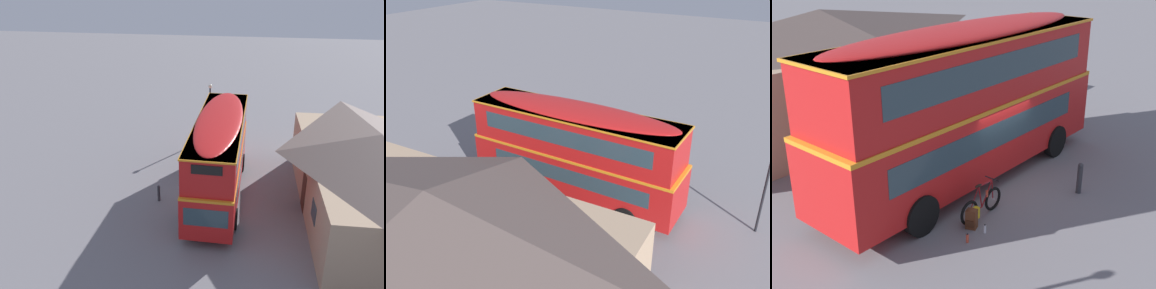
{
  "view_description": "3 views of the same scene",
  "coord_description": "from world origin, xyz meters",
  "views": [
    {
      "loc": [
        20.81,
        2.47,
        12.13
      ],
      "look_at": [
        -1.94,
        -1.14,
        2.25
      ],
      "focal_mm": 38.74,
      "sensor_mm": 36.0,
      "label": 1
    },
    {
      "loc": [
        -9.14,
        15.83,
        11.48
      ],
      "look_at": [
        0.28,
        -0.39,
        2.31
      ],
      "focal_mm": 38.35,
      "sensor_mm": 36.0,
      "label": 2
    },
    {
      "loc": [
        -11.18,
        -8.21,
        6.91
      ],
      "look_at": [
        -0.82,
        0.29,
        1.43
      ],
      "focal_mm": 46.12,
      "sensor_mm": 36.0,
      "label": 3
    }
  ],
  "objects": [
    {
      "name": "pub_building",
      "position": [
        0.57,
        8.82,
        2.3
      ],
      "size": [
        13.7,
        7.7,
        4.52
      ],
      "color": "tan",
      "rests_on": "ground"
    },
    {
      "name": "backpack_on_ground",
      "position": [
        -2.45,
        -1.3,
        0.3
      ],
      "size": [
        0.35,
        0.34,
        0.58
      ],
      "color": "#592D19",
      "rests_on": "ground"
    },
    {
      "name": "ground_plane",
      "position": [
        0.0,
        0.0,
        0.0
      ],
      "size": [
        120.0,
        120.0,
        0.0
      ],
      "primitive_type": "plane",
      "color": "slate"
    },
    {
      "name": "kerb_bollard",
      "position": [
        1.12,
        -2.54,
        0.5
      ],
      "size": [
        0.16,
        0.16,
        0.97
      ],
      "color": "#333338",
      "rests_on": "ground"
    },
    {
      "name": "water_bottle_clear_plastic",
      "position": [
        -2.43,
        -1.72,
        0.12
      ],
      "size": [
        0.07,
        0.07,
        0.25
      ],
      "color": "silver",
      "rests_on": "ground"
    },
    {
      "name": "double_decker_bus",
      "position": [
        -0.17,
        0.66,
        2.65
      ],
      "size": [
        10.71,
        2.75,
        4.79
      ],
      "color": "black",
      "rests_on": "ground"
    },
    {
      "name": "touring_bicycle",
      "position": [
        -1.89,
        -1.17,
        0.37
      ],
      "size": [
        1.7,
        0.46,
        1.02
      ],
      "color": "black",
      "rests_on": "ground"
    },
    {
      "name": "water_bottle_red_squeeze",
      "position": [
        -3.05,
        -1.65,
        0.12
      ],
      "size": [
        0.07,
        0.07,
        0.25
      ],
      "color": "#D84C33",
      "rests_on": "ground"
    },
    {
      "name": "street_lamp",
      "position": [
        -8.59,
        -0.84,
        2.65
      ],
      "size": [
        0.28,
        0.28,
        4.23
      ],
      "color": "black",
      "rests_on": "ground"
    }
  ]
}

